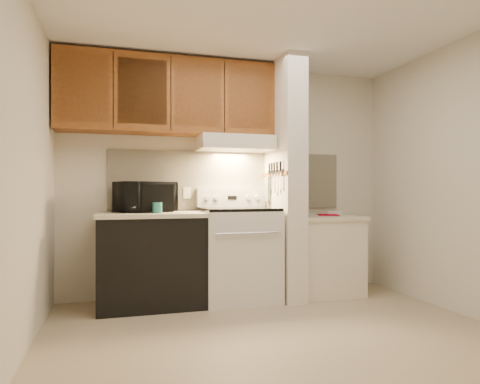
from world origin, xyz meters
name	(u,v)px	position (x,y,z in m)	size (l,w,h in m)	color
floor	(279,337)	(0.00, 0.00, 0.00)	(3.60, 3.60, 0.00)	tan
ceiling	(279,11)	(0.00, 0.00, 2.50)	(3.60, 3.60, 0.00)	white
wall_back	(230,179)	(0.00, 1.50, 1.25)	(3.60, 0.02, 2.50)	beige
wall_left	(21,171)	(-1.80, 0.00, 1.25)	(0.02, 3.00, 2.50)	beige
wall_right	(470,176)	(1.80, 0.00, 1.25)	(0.02, 3.00, 2.50)	beige
backsplash	(230,181)	(0.00, 1.49, 1.24)	(2.60, 0.02, 0.63)	beige
range_body	(238,255)	(0.00, 1.16, 0.46)	(0.76, 0.65, 0.92)	silver
oven_window	(247,256)	(0.00, 0.84, 0.50)	(0.50, 0.01, 0.30)	black
oven_handle	(249,233)	(0.00, 0.80, 0.72)	(0.02, 0.02, 0.65)	silver
cooktop	(238,209)	(0.00, 1.16, 0.94)	(0.74, 0.64, 0.03)	black
range_backguard	(231,198)	(0.00, 1.44, 1.05)	(0.76, 0.08, 0.20)	silver
range_display	(232,198)	(0.00, 1.40, 1.05)	(0.10, 0.01, 0.04)	black
range_knob_left_outer	(207,198)	(-0.28, 1.40, 1.05)	(0.05, 0.05, 0.02)	silver
range_knob_left_inner	(216,198)	(-0.18, 1.40, 1.05)	(0.05, 0.05, 0.02)	silver
range_knob_right_inner	(248,198)	(0.18, 1.40, 1.05)	(0.05, 0.05, 0.02)	silver
range_knob_right_outer	(257,197)	(0.28, 1.40, 1.05)	(0.05, 0.05, 0.02)	silver
dishwasher_front	(151,261)	(-0.88, 1.17, 0.43)	(1.00, 0.63, 0.87)	black
left_countertop	(151,215)	(-0.88, 1.17, 0.89)	(1.04, 0.67, 0.04)	beige
spoon_rest	(123,211)	(-1.15, 1.36, 0.92)	(0.21, 0.07, 0.01)	black
teal_jar	(157,208)	(-0.83, 1.06, 0.96)	(0.09, 0.09, 0.10)	#226E68
outlet	(187,193)	(-0.48, 1.48, 1.10)	(0.08, 0.01, 0.12)	silver
microwave	(145,197)	(-0.93, 1.31, 1.06)	(0.55, 0.37, 0.30)	black
partition_pillar	(285,179)	(0.51, 1.15, 1.25)	(0.22, 0.70, 2.50)	silver
pillar_trim	(275,174)	(0.39, 1.15, 1.30)	(0.01, 0.70, 0.04)	brown
knife_strip	(276,172)	(0.39, 1.10, 1.32)	(0.02, 0.42, 0.04)	black
knife_blade_a	(281,181)	(0.38, 0.93, 1.22)	(0.01, 0.04, 0.16)	silver
knife_handle_a	(281,166)	(0.38, 0.93, 1.37)	(0.02, 0.02, 0.10)	black
knife_blade_b	(278,182)	(0.38, 1.01, 1.21)	(0.01, 0.04, 0.18)	silver
knife_handle_b	(277,167)	(0.38, 1.03, 1.37)	(0.02, 0.02, 0.10)	black
knife_blade_c	(275,183)	(0.38, 1.09, 1.20)	(0.01, 0.04, 0.20)	silver
knife_handle_c	(274,167)	(0.38, 1.11, 1.37)	(0.02, 0.02, 0.10)	black
knife_blade_d	(272,182)	(0.38, 1.17, 1.22)	(0.01, 0.04, 0.16)	silver
knife_handle_d	(272,168)	(0.38, 1.19, 1.37)	(0.02, 0.02, 0.10)	black
knife_blade_e	(269,183)	(0.38, 1.26, 1.21)	(0.01, 0.04, 0.18)	silver
knife_handle_e	(269,168)	(0.38, 1.26, 1.37)	(0.02, 0.02, 0.10)	black
oven_mitt	(268,189)	(0.38, 1.32, 1.14)	(0.03, 0.11, 0.27)	gray
right_cab_base	(324,257)	(0.97, 1.15, 0.40)	(0.70, 0.60, 0.81)	silver
right_countertop	(324,218)	(0.97, 1.15, 0.83)	(0.74, 0.64, 0.04)	beige
red_folder	(328,215)	(1.07, 1.25, 0.85)	(0.21, 0.29, 0.01)	#B00018
white_box	(334,213)	(1.19, 1.33, 0.87)	(0.15, 0.10, 0.04)	white
range_hood	(235,143)	(0.00, 1.28, 1.62)	(0.78, 0.44, 0.15)	silver
hood_lip	(241,146)	(0.00, 1.07, 1.58)	(0.78, 0.04, 0.06)	silver
upper_cabinets	(169,97)	(-0.69, 1.32, 2.08)	(2.18, 0.33, 0.77)	brown
cab_door_a	(83,88)	(-1.51, 1.17, 2.08)	(0.46, 0.01, 0.63)	brown
cab_gap_a	(113,90)	(-1.23, 1.16, 2.08)	(0.01, 0.01, 0.73)	black
cab_door_b	(143,91)	(-0.96, 1.17, 2.08)	(0.46, 0.01, 0.63)	brown
cab_gap_b	(171,93)	(-0.69, 1.16, 2.08)	(0.01, 0.01, 0.73)	black
cab_door_c	(198,95)	(-0.42, 1.17, 2.08)	(0.46, 0.01, 0.63)	brown
cab_gap_c	(225,97)	(-0.14, 1.16, 2.08)	(0.01, 0.01, 0.73)	black
cab_door_d	(250,98)	(0.13, 1.17, 2.08)	(0.46, 0.01, 0.63)	brown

